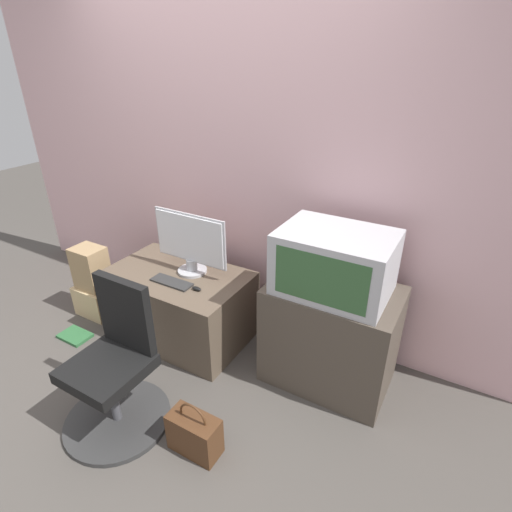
{
  "coord_description": "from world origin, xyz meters",
  "views": [
    {
      "loc": [
        1.58,
        -1.01,
        1.91
      ],
      "look_at": [
        0.46,
        0.93,
        0.77
      ],
      "focal_mm": 28.0,
      "sensor_mm": 36.0,
      "label": 1
    }
  ],
  "objects_px": {
    "handbag": "(194,434)",
    "book": "(75,336)",
    "keyboard": "(172,282)",
    "mouse": "(197,289)",
    "cardboard_box_lower": "(97,299)",
    "office_chair": "(116,374)",
    "crt_tv": "(335,263)",
    "main_monitor": "(190,243)"
  },
  "relations": [
    {
      "from": "handbag",
      "to": "book",
      "type": "relative_size",
      "value": 1.42
    },
    {
      "from": "keyboard",
      "to": "mouse",
      "type": "height_order",
      "value": "mouse"
    },
    {
      "from": "keyboard",
      "to": "cardboard_box_lower",
      "type": "bearing_deg",
      "value": -179.13
    },
    {
      "from": "mouse",
      "to": "office_chair",
      "type": "height_order",
      "value": "office_chair"
    },
    {
      "from": "office_chair",
      "to": "cardboard_box_lower",
      "type": "distance_m",
      "value": 1.19
    },
    {
      "from": "crt_tv",
      "to": "book",
      "type": "relative_size",
      "value": 2.71
    },
    {
      "from": "book",
      "to": "handbag",
      "type": "bearing_deg",
      "value": -12.56
    },
    {
      "from": "office_chair",
      "to": "cardboard_box_lower",
      "type": "height_order",
      "value": "office_chair"
    },
    {
      "from": "main_monitor",
      "to": "office_chair",
      "type": "xyz_separation_m",
      "value": [
        0.12,
        -0.87,
        -0.42
      ]
    },
    {
      "from": "office_chair",
      "to": "book",
      "type": "bearing_deg",
      "value": 158.85
    },
    {
      "from": "office_chair",
      "to": "crt_tv",
      "type": "bearing_deg",
      "value": 44.37
    },
    {
      "from": "office_chair",
      "to": "handbag",
      "type": "height_order",
      "value": "office_chair"
    },
    {
      "from": "office_chair",
      "to": "book",
      "type": "relative_size",
      "value": 3.72
    },
    {
      "from": "keyboard",
      "to": "mouse",
      "type": "relative_size",
      "value": 4.33
    },
    {
      "from": "keyboard",
      "to": "cardboard_box_lower",
      "type": "height_order",
      "value": "keyboard"
    },
    {
      "from": "keyboard",
      "to": "crt_tv",
      "type": "height_order",
      "value": "crt_tv"
    },
    {
      "from": "keyboard",
      "to": "book",
      "type": "xyz_separation_m",
      "value": [
        -0.72,
        -0.33,
        -0.51
      ]
    },
    {
      "from": "crt_tv",
      "to": "mouse",
      "type": "bearing_deg",
      "value": -166.64
    },
    {
      "from": "handbag",
      "to": "book",
      "type": "distance_m",
      "value": 1.41
    },
    {
      "from": "handbag",
      "to": "cardboard_box_lower",
      "type": "bearing_deg",
      "value": 156.98
    },
    {
      "from": "office_chair",
      "to": "cardboard_box_lower",
      "type": "relative_size",
      "value": 2.82
    },
    {
      "from": "mouse",
      "to": "cardboard_box_lower",
      "type": "bearing_deg",
      "value": -178.7
    },
    {
      "from": "mouse",
      "to": "cardboard_box_lower",
      "type": "height_order",
      "value": "mouse"
    },
    {
      "from": "main_monitor",
      "to": "crt_tv",
      "type": "xyz_separation_m",
      "value": [
        1.03,
        0.02,
        0.11
      ]
    },
    {
      "from": "main_monitor",
      "to": "keyboard",
      "type": "height_order",
      "value": "main_monitor"
    },
    {
      "from": "cardboard_box_lower",
      "to": "book",
      "type": "bearing_deg",
      "value": -72.64
    },
    {
      "from": "crt_tv",
      "to": "keyboard",
      "type": "bearing_deg",
      "value": -168.6
    },
    {
      "from": "main_monitor",
      "to": "keyboard",
      "type": "xyz_separation_m",
      "value": [
        -0.03,
        -0.2,
        -0.22
      ]
    },
    {
      "from": "keyboard",
      "to": "cardboard_box_lower",
      "type": "xyz_separation_m",
      "value": [
        -0.82,
        -0.01,
        -0.4
      ]
    },
    {
      "from": "mouse",
      "to": "handbag",
      "type": "relative_size",
      "value": 0.21
    },
    {
      "from": "cardboard_box_lower",
      "to": "handbag",
      "type": "relative_size",
      "value": 0.93
    },
    {
      "from": "cardboard_box_lower",
      "to": "main_monitor",
      "type": "bearing_deg",
      "value": 13.87
    },
    {
      "from": "cardboard_box_lower",
      "to": "book",
      "type": "relative_size",
      "value": 1.32
    },
    {
      "from": "keyboard",
      "to": "office_chair",
      "type": "relative_size",
      "value": 0.35
    },
    {
      "from": "crt_tv",
      "to": "office_chair",
      "type": "bearing_deg",
      "value": -135.63
    },
    {
      "from": "office_chair",
      "to": "main_monitor",
      "type": "bearing_deg",
      "value": 98.18
    },
    {
      "from": "main_monitor",
      "to": "book",
      "type": "xyz_separation_m",
      "value": [
        -0.75,
        -0.53,
        -0.73
      ]
    },
    {
      "from": "mouse",
      "to": "book",
      "type": "distance_m",
      "value": 1.11
    },
    {
      "from": "mouse",
      "to": "book",
      "type": "relative_size",
      "value": 0.3
    },
    {
      "from": "book",
      "to": "main_monitor",
      "type": "bearing_deg",
      "value": 35.35
    },
    {
      "from": "handbag",
      "to": "book",
      "type": "xyz_separation_m",
      "value": [
        -1.37,
        0.31,
        -0.11
      ]
    },
    {
      "from": "main_monitor",
      "to": "office_chair",
      "type": "bearing_deg",
      "value": -81.82
    }
  ]
}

